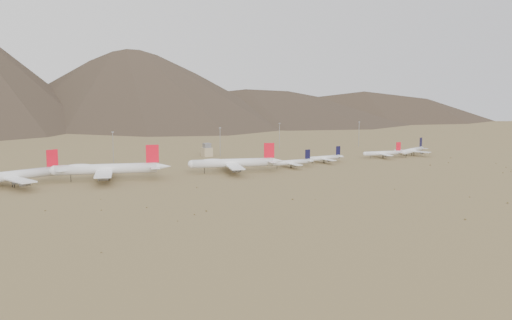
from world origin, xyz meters
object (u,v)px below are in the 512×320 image
widebody_west (12,176)px  widebody_east (233,163)px  narrowbody_a (292,162)px  control_tower (207,151)px  widebody_centre (107,169)px  narrowbody_b (325,158)px

widebody_west → widebody_east: (148.01, -14.70, -0.10)m
narrowbody_a → control_tower: bearing=108.2°
narrowbody_a → widebody_east: bearing=-178.6°
widebody_west → narrowbody_a: bearing=-22.0°
widebody_east → widebody_centre: bearing=-170.5°
widebody_centre → widebody_east: (89.33, -10.18, -0.79)m
widebody_east → narrowbody_b: (88.74, 9.31, -3.06)m
widebody_west → control_tower: size_ratio=5.83×
widebody_west → widebody_centre: bearing=-22.1°
widebody_west → widebody_east: widebody_west is taller
widebody_east → narrowbody_a: (50.43, -0.30, -2.94)m
widebody_west → narrowbody_a: 199.03m
narrowbody_a → narrowbody_b: (38.32, 9.62, -0.12)m
widebody_west → widebody_east: bearing=-23.4°
widebody_east → narrowbody_a: size_ratio=1.70×
widebody_east → narrowbody_b: size_ratio=1.75×
narrowbody_a → widebody_centre: bearing=177.5°
control_tower → narrowbody_a: bearing=-73.6°
widebody_west → control_tower: (170.31, 80.63, -2.10)m
narrowbody_b → control_tower: narrowbody_b is taller
widebody_centre → narrowbody_a: widebody_centre is taller
widebody_centre → narrowbody_b: (178.07, -0.86, -3.85)m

